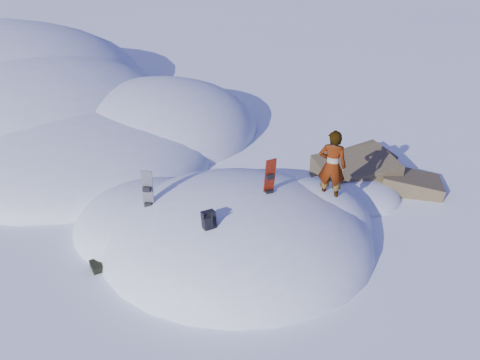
{
  "coord_description": "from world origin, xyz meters",
  "views": [
    {
      "loc": [
        0.43,
        -9.77,
        7.21
      ],
      "look_at": [
        0.07,
        0.3,
        1.67
      ],
      "focal_mm": 35.0,
      "sensor_mm": 36.0,
      "label": 1
    }
  ],
  "objects_px": {
    "person": "(332,166)",
    "snowboard_red": "(269,186)",
    "backpack": "(209,220)",
    "snowboard_dark": "(148,198)"
  },
  "relations": [
    {
      "from": "backpack",
      "to": "person",
      "type": "height_order",
      "value": "person"
    },
    {
      "from": "snowboard_red",
      "to": "person",
      "type": "bearing_deg",
      "value": -12.42
    },
    {
      "from": "snowboard_dark",
      "to": "person",
      "type": "height_order",
      "value": "person"
    },
    {
      "from": "snowboard_dark",
      "to": "person",
      "type": "relative_size",
      "value": 0.77
    },
    {
      "from": "snowboard_red",
      "to": "snowboard_dark",
      "type": "distance_m",
      "value": 2.96
    },
    {
      "from": "person",
      "to": "snowboard_red",
      "type": "bearing_deg",
      "value": 33.93
    },
    {
      "from": "backpack",
      "to": "person",
      "type": "xyz_separation_m",
      "value": [
        2.9,
        1.87,
        0.43
      ]
    },
    {
      "from": "snowboard_dark",
      "to": "backpack",
      "type": "bearing_deg",
      "value": -30.6
    },
    {
      "from": "snowboard_red",
      "to": "backpack",
      "type": "relative_size",
      "value": 3.18
    },
    {
      "from": "snowboard_dark",
      "to": "person",
      "type": "bearing_deg",
      "value": 14.35
    }
  ]
}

